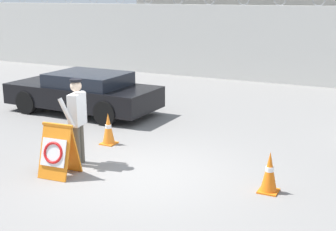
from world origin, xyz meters
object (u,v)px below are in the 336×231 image
at_px(security_guard, 77,117).
at_px(barricade_sign, 58,150).
at_px(parked_car_front_coupe, 84,92).
at_px(traffic_cone_mid, 108,129).
at_px(traffic_cone_far, 269,172).

bearing_deg(security_guard, barricade_sign, -7.61).
height_order(security_guard, parked_car_front_coupe, security_guard).
height_order(barricade_sign, traffic_cone_mid, barricade_sign).
height_order(security_guard, traffic_cone_mid, security_guard).
xyz_separation_m(traffic_cone_far, parked_car_front_coupe, (-6.52, 3.35, 0.26)).
relative_size(security_guard, traffic_cone_far, 2.38).
distance_m(traffic_cone_far, parked_car_front_coupe, 7.33).
distance_m(traffic_cone_mid, parked_car_front_coupe, 3.27).
relative_size(security_guard, parked_car_front_coupe, 0.39).
xyz_separation_m(barricade_sign, traffic_cone_mid, (-0.23, 2.15, -0.15)).
bearing_deg(barricade_sign, parked_car_front_coupe, 115.94).
bearing_deg(barricade_sign, traffic_cone_mid, 91.73).
bearing_deg(traffic_cone_far, traffic_cone_mid, 165.39).
bearing_deg(traffic_cone_far, barricade_sign, -165.01).
height_order(barricade_sign, security_guard, security_guard).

